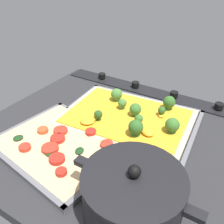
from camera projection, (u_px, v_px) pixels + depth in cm
name	position (u px, v px, depth cm)	size (l,w,h in cm)	color
ground_plane	(113.00, 139.00, 70.45)	(75.44, 64.74, 3.00)	#28282B
stove_control_panel	(154.00, 92.00, 90.10)	(72.42, 7.00, 2.60)	black
baking_tray_front	(128.00, 120.00, 75.07)	(42.03, 32.03, 1.30)	slate
broccoli_pizza	(130.00, 117.00, 73.97)	(39.46, 29.47, 6.06)	beige
baking_tray_back	(62.00, 145.00, 65.30)	(35.66, 30.92, 1.30)	slate
veggie_pizza_back	(61.00, 143.00, 64.74)	(32.94, 28.20, 1.90)	tan
cooking_pot	(133.00, 195.00, 46.13)	(26.12, 19.29, 12.33)	black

